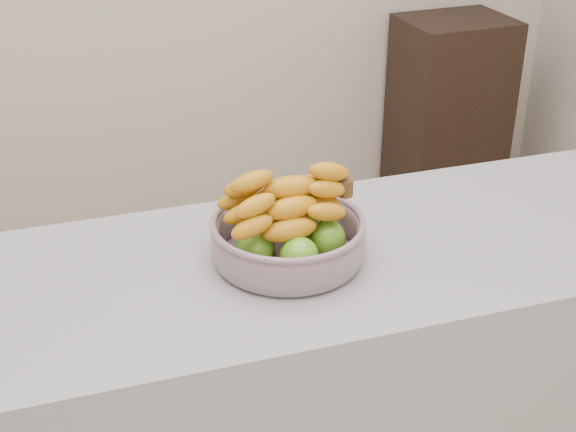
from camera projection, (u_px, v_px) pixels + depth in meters
name	position (u px, v px, depth m)	size (l,w,h in m)	color
counter	(263.00, 430.00, 1.84)	(2.00, 0.60, 0.90)	gray
cabinet	(448.00, 110.00, 3.73)	(0.48, 0.38, 0.86)	black
fruit_bowl	(288.00, 234.00, 1.62)	(0.32, 0.32, 0.19)	#9198AE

